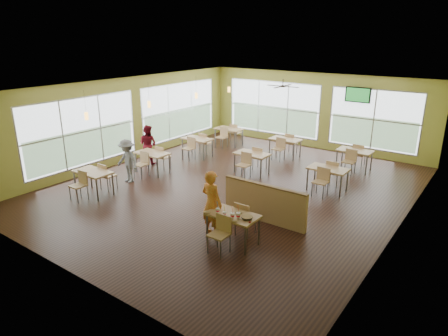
{
  "coord_description": "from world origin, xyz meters",
  "views": [
    {
      "loc": [
        6.77,
        -9.95,
        4.72
      ],
      "look_at": [
        0.53,
        -1.32,
        1.13
      ],
      "focal_mm": 32.0,
      "sensor_mm": 36.0,
      "label": 1
    }
  ],
  "objects_px": {
    "half_wall_divider": "(264,203)",
    "food_basket": "(247,217)",
    "main_table": "(233,219)",
    "man_plaid": "(212,203)"
  },
  "relations": [
    {
      "from": "half_wall_divider",
      "to": "food_basket",
      "type": "relative_size",
      "value": 8.8
    },
    {
      "from": "main_table",
      "to": "half_wall_divider",
      "type": "distance_m",
      "value": 1.45
    },
    {
      "from": "half_wall_divider",
      "to": "man_plaid",
      "type": "distance_m",
      "value": 1.57
    },
    {
      "from": "food_basket",
      "to": "main_table",
      "type": "bearing_deg",
      "value": 177.03
    },
    {
      "from": "main_table",
      "to": "man_plaid",
      "type": "distance_m",
      "value": 0.7
    },
    {
      "from": "man_plaid",
      "to": "food_basket",
      "type": "height_order",
      "value": "man_plaid"
    },
    {
      "from": "half_wall_divider",
      "to": "food_basket",
      "type": "xyz_separation_m",
      "value": [
        0.4,
        -1.47,
        0.26
      ]
    },
    {
      "from": "half_wall_divider",
      "to": "food_basket",
      "type": "height_order",
      "value": "half_wall_divider"
    },
    {
      "from": "man_plaid",
      "to": "half_wall_divider",
      "type": "bearing_deg",
      "value": -109.28
    },
    {
      "from": "man_plaid",
      "to": "food_basket",
      "type": "xyz_separation_m",
      "value": [
        1.06,
        -0.08,
        -0.05
      ]
    }
  ]
}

